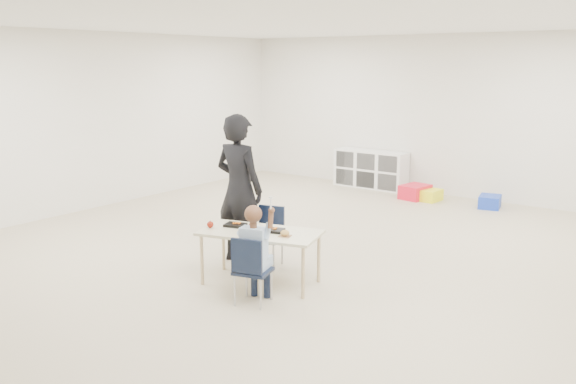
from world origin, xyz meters
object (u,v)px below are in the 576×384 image
Objects in this scene: table at (261,257)px; child at (253,250)px; chair_near at (253,269)px; adult at (239,189)px; cubby_shelf at (371,169)px.

table is 0.61m from child.
table is at bearing 105.71° from chair_near.
table is 1.27× the size of child.
child reaches higher than table.
adult is at bearing 131.04° from table.
adult is (-0.67, 0.44, 0.58)m from table.
table is 0.79× the size of adult.
cubby_shelf is 4.87m from adult.
adult reaches higher than child.
table is 5.43m from cubby_shelf.
cubby_shelf is at bearing 92.21° from child.
chair_near is 1.42m from adult.
child reaches higher than cubby_shelf.
adult is at bearing -79.42° from cubby_shelf.
table is 0.98× the size of cubby_shelf.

